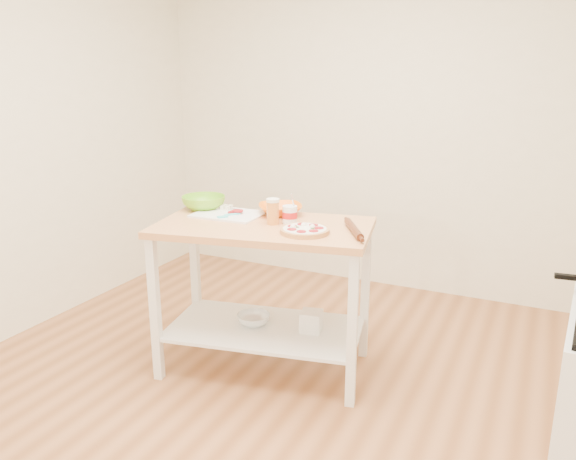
# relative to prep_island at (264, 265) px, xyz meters

# --- Properties ---
(room_shell) EXTENTS (4.04, 4.54, 2.74)m
(room_shell) POSITION_rel_prep_island_xyz_m (0.26, -0.58, 0.70)
(room_shell) COLOR #AA6A3E
(room_shell) RESTS_ON ground
(prep_island) EXTENTS (1.32, 0.89, 0.90)m
(prep_island) POSITION_rel_prep_island_xyz_m (0.00, 0.00, 0.00)
(prep_island) COLOR tan
(prep_island) RESTS_ON ground
(pizza) EXTENTS (0.27, 0.27, 0.04)m
(pizza) POSITION_rel_prep_island_xyz_m (0.29, -0.07, 0.27)
(pizza) COLOR tan
(pizza) RESTS_ON prep_island
(cutting_board) EXTENTS (0.41, 0.31, 0.04)m
(cutting_board) POSITION_rel_prep_island_xyz_m (-0.29, 0.10, 0.26)
(cutting_board) COLOR white
(cutting_board) RESTS_ON prep_island
(spatula) EXTENTS (0.09, 0.15, 0.01)m
(spatula) POSITION_rel_prep_island_xyz_m (-0.25, 0.03, 0.27)
(spatula) COLOR #43D1DB
(spatula) RESTS_ON cutting_board
(knife) EXTENTS (0.27, 0.03, 0.01)m
(knife) POSITION_rel_prep_island_xyz_m (-0.42, 0.18, 0.27)
(knife) COLOR silver
(knife) RESTS_ON cutting_board
(orange_bowl) EXTENTS (0.36, 0.36, 0.06)m
(orange_bowl) POSITION_rel_prep_island_xyz_m (-0.01, 0.24, 0.28)
(orange_bowl) COLOR orange
(orange_bowl) RESTS_ON prep_island
(green_bowl) EXTENTS (0.28, 0.28, 0.09)m
(green_bowl) POSITION_rel_prep_island_xyz_m (-0.51, 0.16, 0.29)
(green_bowl) COLOR #6DB91F
(green_bowl) RESTS_ON prep_island
(beer_pint) EXTENTS (0.07, 0.07, 0.15)m
(beer_pint) POSITION_rel_prep_island_xyz_m (0.05, 0.02, 0.32)
(beer_pint) COLOR orange
(beer_pint) RESTS_ON prep_island
(yogurt_tub) EXTENTS (0.09, 0.09, 0.18)m
(yogurt_tub) POSITION_rel_prep_island_xyz_m (0.13, 0.08, 0.30)
(yogurt_tub) COLOR white
(yogurt_tub) RESTS_ON prep_island
(rolling_pin) EXTENTS (0.21, 0.31, 0.04)m
(rolling_pin) POSITION_rel_prep_island_xyz_m (0.52, 0.05, 0.27)
(rolling_pin) COLOR #572714
(rolling_pin) RESTS_ON prep_island
(shelf_glass_bowl) EXTENTS (0.28, 0.28, 0.06)m
(shelf_glass_bowl) POSITION_rel_prep_island_xyz_m (-0.08, 0.01, -0.36)
(shelf_glass_bowl) COLOR silver
(shelf_glass_bowl) RESTS_ON prep_island
(shelf_bin) EXTENTS (0.14, 0.14, 0.12)m
(shelf_bin) POSITION_rel_prep_island_xyz_m (0.27, 0.08, -0.33)
(shelf_bin) COLOR white
(shelf_bin) RESTS_ON prep_island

